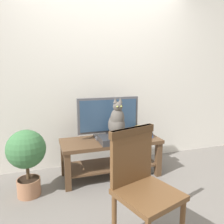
{
  "coord_description": "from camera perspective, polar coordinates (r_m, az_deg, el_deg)",
  "views": [
    {
      "loc": [
        -0.85,
        -2.05,
        1.36
      ],
      "look_at": [
        -0.01,
        0.49,
        0.86
      ],
      "focal_mm": 35.61,
      "sensor_mm": 36.0,
      "label": 1
    }
  ],
  "objects": [
    {
      "name": "ground_plane",
      "position": [
        2.61,
        3.81,
        -20.83
      ],
      "size": [
        12.0,
        12.0,
        0.0
      ],
      "primitive_type": "plane",
      "color": "slate"
    },
    {
      "name": "book_stack",
      "position": [
        2.97,
        8.04,
        -5.0
      ],
      "size": [
        0.24,
        0.18,
        0.15
      ],
      "color": "#33477A",
      "rests_on": "tv_stand"
    },
    {
      "name": "back_wall",
      "position": [
        3.23,
        -3.06,
        11.37
      ],
      "size": [
        7.0,
        0.12,
        2.8
      ],
      "primitive_type": "cube",
      "color": "silver",
      "rests_on": "ground"
    },
    {
      "name": "tv_stand",
      "position": [
        2.91,
        -0.31,
        -9.75
      ],
      "size": [
        1.26,
        0.51,
        0.49
      ],
      "color": "#513823",
      "rests_on": "ground"
    },
    {
      "name": "wooden_chair",
      "position": [
        1.79,
        7.41,
        -16.92
      ],
      "size": [
        0.53,
        0.53,
        0.93
      ],
      "color": "brown",
      "rests_on": "ground"
    },
    {
      "name": "potted_plant",
      "position": [
        2.59,
        -21.09,
        -10.28
      ],
      "size": [
        0.41,
        0.41,
        0.74
      ],
      "color": "#9E6B4C",
      "rests_on": "ground"
    },
    {
      "name": "media_box",
      "position": [
        2.75,
        1.14,
        -6.94
      ],
      "size": [
        0.42,
        0.29,
        0.07
      ],
      "color": "#2D2D30",
      "rests_on": "tv_stand"
    },
    {
      "name": "tv",
      "position": [
        2.88,
        -0.94,
        -1.31
      ],
      "size": [
        0.81,
        0.2,
        0.53
      ],
      "color": "#4C4C51",
      "rests_on": "tv_stand"
    },
    {
      "name": "cat",
      "position": [
        2.68,
        1.28,
        -2.52
      ],
      "size": [
        0.2,
        0.33,
        0.48
      ],
      "color": "#514C47",
      "rests_on": "media_box"
    }
  ]
}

